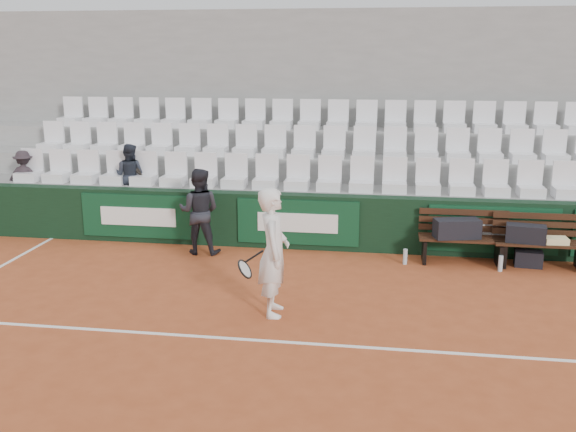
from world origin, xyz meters
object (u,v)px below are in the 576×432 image
object	(u,v)px
water_bottle_near	(405,257)
spectator_c	(129,152)
sports_bag_left	(457,229)
spectator_a	(22,154)
sports_bag_right	(526,234)
tennis_player	(273,252)
sports_bag_ground	(528,259)
water_bottle_far	(500,263)
bench_right	(539,255)
bench_left	(463,250)
spectator_b	(129,157)
ball_kid	(199,211)

from	to	relation	value
water_bottle_near	spectator_c	distance (m)	5.64
sports_bag_left	water_bottle_near	xyz separation A→B (m)	(-0.84, -0.18, -0.48)
spectator_a	spectator_c	xyz separation A→B (m)	(2.23, 0.00, 0.09)
sports_bag_right	tennis_player	distance (m)	4.54
sports_bag_ground	water_bottle_near	distance (m)	2.05
sports_bag_right	water_bottle_far	world-z (taller)	sports_bag_right
water_bottle_near	water_bottle_far	bearing A→B (deg)	-5.12
water_bottle_near	bench_right	bearing A→B (deg)	3.54
sports_bag_left	water_bottle_near	distance (m)	0.99
spectator_c	sports_bag_right	bearing A→B (deg)	176.46
spectator_c	bench_left	bearing A→B (deg)	176.33
water_bottle_near	water_bottle_far	size ratio (longest dim) A/B	1.00
tennis_player	spectator_a	xyz separation A→B (m)	(-5.70, 3.61, 0.64)
sports_bag_left	tennis_player	world-z (taller)	tennis_player
bench_right	water_bottle_near	bearing A→B (deg)	-176.46
sports_bag_ground	sports_bag_right	bearing A→B (deg)	-134.84
bench_right	spectator_a	size ratio (longest dim) A/B	1.43
water_bottle_far	sports_bag_ground	bearing A→B (deg)	33.18
spectator_b	spectator_a	bearing A→B (deg)	3.61
sports_bag_right	spectator_c	bearing A→B (deg)	171.33
sports_bag_left	spectator_b	world-z (taller)	spectator_b
water_bottle_far	spectator_c	xyz separation A→B (m)	(-6.85, 1.33, 1.48)
bench_left	spectator_a	size ratio (longest dim) A/B	1.43
water_bottle_far	ball_kid	distance (m)	5.19
sports_bag_ground	spectator_a	size ratio (longest dim) A/B	0.42
tennis_player	sports_bag_ground	bearing A→B (deg)	33.95
tennis_player	spectator_b	size ratio (longest dim) A/B	1.68
water_bottle_near	ball_kid	distance (m)	3.67
water_bottle_far	spectator_c	bearing A→B (deg)	169.00
bench_right	tennis_player	world-z (taller)	tennis_player
bench_left	ball_kid	size ratio (longest dim) A/B	0.98
ball_kid	bench_right	bearing A→B (deg)	179.61
spectator_c	bench_right	bearing A→B (deg)	177.11
sports_bag_ground	tennis_player	xyz separation A→B (m)	(-3.88, -2.61, 0.75)
bench_left	spectator_c	size ratio (longest dim) A/B	1.22
tennis_player	spectator_b	distance (m)	5.05
ball_kid	spectator_b	world-z (taller)	spectator_b
water_bottle_far	spectator_c	world-z (taller)	spectator_c
sports_bag_left	spectator_b	distance (m)	6.29
bench_right	tennis_player	size ratio (longest dim) A/B	0.85
sports_bag_ground	water_bottle_far	world-z (taller)	sports_bag_ground
water_bottle_far	spectator_c	distance (m)	7.13
water_bottle_near	spectator_c	world-z (taller)	spectator_c
tennis_player	water_bottle_near	bearing A→B (deg)	52.76
ball_kid	sports_bag_right	bearing A→B (deg)	179.13
sports_bag_right	spectator_c	world-z (taller)	spectator_c
spectator_b	water_bottle_far	bearing A→B (deg)	172.59
bench_right	water_bottle_far	distance (m)	0.72
water_bottle_near	spectator_b	bearing A→B (deg)	167.31
bench_left	spectator_b	xyz separation A→B (m)	(-6.27, 0.97, 1.30)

